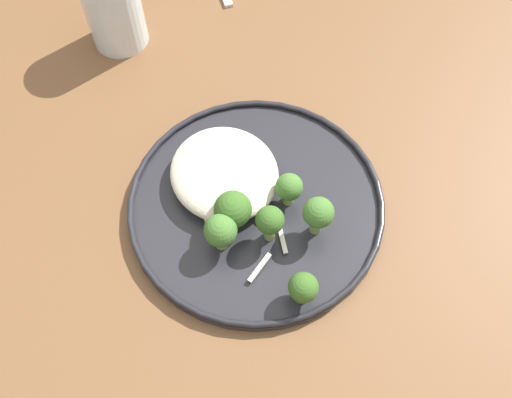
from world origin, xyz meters
The scene contains 18 objects.
ground centered at (0.00, 0.00, 0.00)m, with size 6.00×6.00×0.00m, color #47423D.
wooden_dining_table centered at (0.00, 0.00, 0.66)m, with size 1.40×1.00×0.74m.
dinner_plate centered at (-0.04, 0.01, 0.75)m, with size 0.29×0.29×0.02m.
noodle_bed centered at (0.00, 0.02, 0.77)m, with size 0.13×0.12×0.03m.
seared_scallop_on_noodles centered at (0.00, 0.03, 0.76)m, with size 0.03×0.03×0.02m.
seared_scallop_rear_pale centered at (0.04, 0.04, 0.76)m, with size 0.02×0.02×0.02m.
seared_scallop_half_hidden centered at (-0.04, 0.03, 0.76)m, with size 0.03×0.03×0.01m.
seared_scallop_right_edge centered at (0.01, 0.05, 0.76)m, with size 0.02×0.02×0.02m.
seared_scallop_tiny_bay centered at (-0.04, 0.06, 0.76)m, with size 0.03×0.03×0.02m.
broccoli_floret_right_tilted centered at (-0.09, 0.02, 0.79)m, with size 0.03×0.03×0.05m.
broccoli_floret_near_rim centered at (-0.05, 0.04, 0.78)m, with size 0.04×0.04×0.05m.
broccoli_floret_front_edge centered at (-0.11, -0.03, 0.79)m, with size 0.03×0.03×0.06m.
broccoli_floret_rear_charred centered at (-0.16, 0.03, 0.78)m, with size 0.03×0.03×0.04m.
broccoli_floret_small_sprig centered at (-0.07, 0.07, 0.78)m, with size 0.04×0.04×0.05m.
broccoli_floret_center_pile centered at (-0.06, -0.02, 0.78)m, with size 0.03×0.03×0.05m.
onion_sliver_pale_crescent centered at (-0.09, 0.01, 0.75)m, with size 0.05×0.01×0.00m, color silver.
onion_sliver_short_strip centered at (-0.11, 0.05, 0.75)m, with size 0.04×0.01×0.00m, color silver.
water_glass centered at (0.28, 0.02, 0.79)m, with size 0.07×0.07×0.12m.
Camera 1 is at (-0.30, 0.18, 1.31)m, focal length 39.76 mm.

